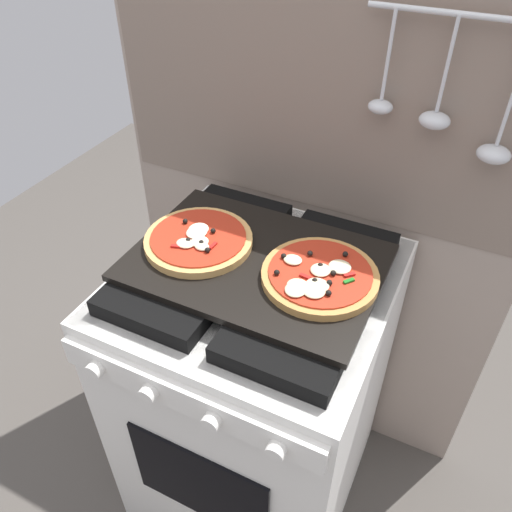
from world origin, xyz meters
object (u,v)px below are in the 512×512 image
object	(u,v)px
baking_tray	(256,262)
stove	(256,390)
pizza_right	(319,276)
pizza_left	(198,240)

from	to	relation	value
baking_tray	stove	bearing A→B (deg)	-90.00
stove	pizza_right	xyz separation A→B (m)	(0.15, -0.00, 0.48)
stove	pizza_left	size ratio (longest dim) A/B	3.68
stove	baking_tray	xyz separation A→B (m)	(0.00, 0.00, 0.46)
pizza_left	pizza_right	bearing A→B (deg)	0.59
stove	pizza_left	xyz separation A→B (m)	(-0.14, -0.01, 0.48)
pizza_right	baking_tray	bearing A→B (deg)	178.34
baking_tray	pizza_left	xyz separation A→B (m)	(-0.14, -0.01, 0.02)
stove	pizza_right	world-z (taller)	pizza_right
stove	pizza_right	distance (m)	0.50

